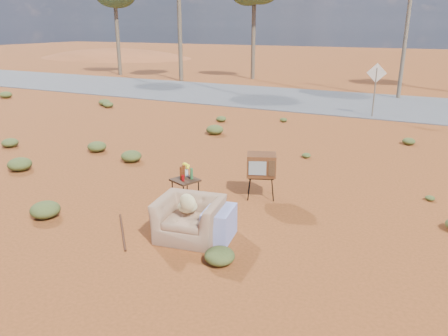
% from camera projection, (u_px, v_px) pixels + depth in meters
% --- Properties ---
extents(ground, '(140.00, 140.00, 0.00)m').
position_uv_depth(ground, '(199.00, 223.00, 8.47)').
color(ground, brown).
rests_on(ground, ground).
extents(highway, '(140.00, 7.00, 0.04)m').
position_uv_depth(highway, '(349.00, 103.00, 21.26)').
color(highway, '#565659').
rests_on(highway, ground).
extents(dirt_mound, '(26.00, 18.00, 2.00)m').
position_uv_depth(dirt_mound, '(115.00, 58.00, 49.99)').
color(dirt_mound, '#9D4C25').
rests_on(dirt_mound, ground).
extents(armchair, '(1.40, 1.03, 0.98)m').
position_uv_depth(armchair, '(195.00, 214.00, 7.75)').
color(armchair, '#8E694D').
rests_on(armchair, ground).
extents(tv_unit, '(0.76, 0.68, 1.00)m').
position_uv_depth(tv_unit, '(261.00, 166.00, 9.49)').
color(tv_unit, black).
rests_on(tv_unit, ground).
extents(side_table, '(0.62, 0.62, 0.96)m').
position_uv_depth(side_table, '(185.00, 177.00, 8.86)').
color(side_table, '#352213').
rests_on(side_table, ground).
extents(rusty_bar, '(1.05, 1.16, 0.04)m').
position_uv_depth(rusty_bar, '(123.00, 231.00, 8.08)').
color(rusty_bar, '#4B2214').
rests_on(rusty_bar, ground).
extents(road_sign, '(0.78, 0.06, 2.19)m').
position_uv_depth(road_sign, '(376.00, 80.00, 17.61)').
color(road_sign, brown).
rests_on(road_sign, ground).
extents(utility_pole_center, '(1.40, 0.20, 8.00)m').
position_uv_depth(utility_pole_center, '(408.00, 14.00, 21.26)').
color(utility_pole_center, brown).
rests_on(utility_pole_center, ground).
extents(scrub_patch, '(17.49, 8.07, 0.33)m').
position_uv_depth(scrub_patch, '(249.00, 153.00, 12.53)').
color(scrub_patch, '#445223').
rests_on(scrub_patch, ground).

